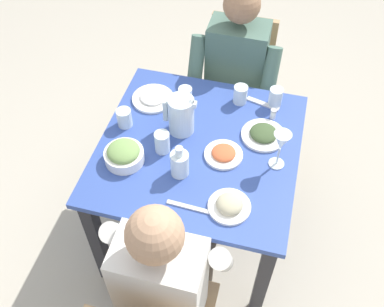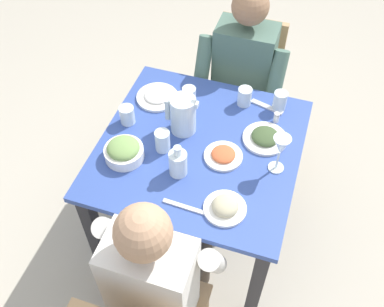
# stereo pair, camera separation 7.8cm
# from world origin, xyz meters

# --- Properties ---
(ground_plane) EXTENTS (8.00, 8.00, 0.00)m
(ground_plane) POSITION_xyz_m (0.00, 0.00, 0.00)
(ground_plane) COLOR #B7AD99
(dining_table) EXTENTS (0.91, 0.91, 0.74)m
(dining_table) POSITION_xyz_m (0.00, 0.00, 0.62)
(dining_table) COLOR #334C99
(dining_table) RESTS_ON ground_plane
(chair_near) EXTENTS (0.40, 0.40, 0.87)m
(chair_near) POSITION_xyz_m (-0.05, -0.78, 0.49)
(chair_near) COLOR tan
(chair_near) RESTS_ON ground_plane
(diner_near) EXTENTS (0.48, 0.53, 1.17)m
(diner_near) POSITION_xyz_m (-0.05, -0.58, 0.64)
(diner_near) COLOR #4C6B5B
(diner_near) RESTS_ON ground_plane
(diner_far) EXTENTS (0.48, 0.53, 1.17)m
(diner_far) POSITION_xyz_m (-0.02, 0.58, 0.64)
(diner_far) COLOR silver
(diner_far) RESTS_ON ground_plane
(water_pitcher) EXTENTS (0.16, 0.12, 0.19)m
(water_pitcher) POSITION_xyz_m (0.11, -0.08, 0.84)
(water_pitcher) COLOR silver
(water_pitcher) RESTS_ON dining_table
(salad_bowl) EXTENTS (0.18, 0.18, 0.09)m
(salad_bowl) POSITION_xyz_m (0.30, 0.17, 0.78)
(salad_bowl) COLOR white
(salad_bowl) RESTS_ON dining_table
(plate_dolmas) EXTENTS (0.21, 0.21, 0.04)m
(plate_dolmas) POSITION_xyz_m (-0.28, -0.13, 0.76)
(plate_dolmas) COLOR white
(plate_dolmas) RESTS_ON dining_table
(plate_beans) EXTENTS (0.18, 0.18, 0.06)m
(plate_beans) POSITION_xyz_m (-0.20, 0.30, 0.76)
(plate_beans) COLOR white
(plate_beans) RESTS_ON dining_table
(plate_yoghurt) EXTENTS (0.21, 0.21, 0.04)m
(plate_yoghurt) POSITION_xyz_m (0.30, -0.24, 0.75)
(plate_yoghurt) COLOR white
(plate_yoghurt) RESTS_ON dining_table
(plate_rice_curry) EXTENTS (0.17, 0.17, 0.04)m
(plate_rice_curry) POSITION_xyz_m (-0.12, 0.03, 0.75)
(plate_rice_curry) COLOR white
(plate_rice_curry) RESTS_ON dining_table
(water_glass_center) EXTENTS (0.07, 0.07, 0.11)m
(water_glass_center) POSITION_xyz_m (0.15, 0.07, 0.79)
(water_glass_center) COLOR silver
(water_glass_center) RESTS_ON dining_table
(water_glass_near_right) EXTENTS (0.07, 0.07, 0.10)m
(water_glass_near_right) POSITION_xyz_m (-0.30, -0.36, 0.79)
(water_glass_near_right) COLOR silver
(water_glass_near_right) RESTS_ON dining_table
(water_glass_by_pitcher) EXTENTS (0.07, 0.07, 0.11)m
(water_glass_by_pitcher) POSITION_xyz_m (0.13, -0.24, 0.80)
(water_glass_by_pitcher) COLOR silver
(water_glass_by_pitcher) RESTS_ON dining_table
(water_glass_far_right) EXTENTS (0.07, 0.07, 0.09)m
(water_glass_far_right) POSITION_xyz_m (0.37, -0.04, 0.79)
(water_glass_far_right) COLOR silver
(water_glass_far_right) RESTS_ON dining_table
(water_glass_near_left) EXTENTS (0.07, 0.07, 0.09)m
(water_glass_near_left) POSITION_xyz_m (-0.13, -0.34, 0.79)
(water_glass_near_left) COLOR silver
(water_glass_near_left) RESTS_ON dining_table
(wine_glass) EXTENTS (0.08, 0.08, 0.20)m
(wine_glass) POSITION_xyz_m (-0.36, 0.02, 0.88)
(wine_glass) COLOR silver
(wine_glass) RESTS_ON dining_table
(oil_carafe) EXTENTS (0.08, 0.08, 0.16)m
(oil_carafe) POSITION_xyz_m (0.04, 0.17, 0.80)
(oil_carafe) COLOR silver
(oil_carafe) RESTS_ON dining_table
(salt_shaker) EXTENTS (0.03, 0.03, 0.05)m
(salt_shaker) POSITION_xyz_m (-0.30, -0.26, 0.77)
(salt_shaker) COLOR white
(salt_shaker) RESTS_ON dining_table
(fork_near) EXTENTS (0.17, 0.07, 0.01)m
(fork_near) POSITION_xyz_m (-0.24, -0.35, 0.74)
(fork_near) COLOR silver
(fork_near) RESTS_ON dining_table
(knife_near) EXTENTS (0.19, 0.03, 0.01)m
(knife_near) POSITION_xyz_m (-0.04, 0.34, 0.74)
(knife_near) COLOR silver
(knife_near) RESTS_ON dining_table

